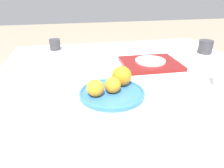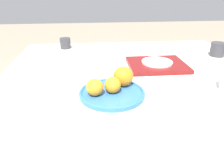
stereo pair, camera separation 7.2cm
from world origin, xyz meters
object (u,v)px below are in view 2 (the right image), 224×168
object	(u,v)px
orange_0	(95,87)
fruit_platter	(112,93)
orange_1	(113,85)
orange_2	(123,76)
cup_1	(218,49)
cup_0	(65,43)
serving_tray	(157,65)
side_plate	(157,62)

from	to	relation	value
orange_0	fruit_platter	bearing A→B (deg)	14.02
orange_1	orange_2	world-z (taller)	orange_2
fruit_platter	orange_1	xyz separation A→B (m)	(0.00, -0.00, 0.04)
fruit_platter	cup_1	xyz separation A→B (m)	(0.68, 0.45, 0.03)
orange_2	cup_0	world-z (taller)	orange_2
cup_1	orange_2	bearing A→B (deg)	-148.24
cup_0	serving_tray	bearing A→B (deg)	-38.05
serving_tray	side_plate	xyz separation A→B (m)	(0.00, 0.00, 0.02)
fruit_platter	side_plate	xyz separation A→B (m)	(0.27, 0.30, 0.01)
fruit_platter	orange_2	distance (m)	0.09
fruit_platter	serving_tray	size ratio (longest dim) A/B	0.87
cup_0	cup_1	distance (m)	0.97
cup_1	cup_0	bearing A→B (deg)	164.45
fruit_platter	orange_2	xyz separation A→B (m)	(0.05, 0.06, 0.04)
orange_0	cup_0	world-z (taller)	orange_0
fruit_platter	orange_0	bearing A→B (deg)	-165.98
cup_0	cup_1	size ratio (longest dim) A/B	0.82
orange_0	serving_tray	xyz separation A→B (m)	(0.34, 0.32, -0.04)
orange_0	orange_2	bearing A→B (deg)	32.05
fruit_platter	orange_1	size ratio (longest dim) A/B	4.07
cup_0	cup_1	xyz separation A→B (m)	(0.93, -0.26, 0.01)
orange_1	side_plate	distance (m)	0.41
side_plate	cup_0	xyz separation A→B (m)	(-0.52, 0.40, 0.01)
orange_1	serving_tray	bearing A→B (deg)	48.92
serving_tray	fruit_platter	bearing A→B (deg)	-131.47
fruit_platter	side_plate	world-z (taller)	side_plate
orange_2	orange_1	bearing A→B (deg)	-129.93
fruit_platter	orange_1	bearing A→B (deg)	-32.05
orange_2	side_plate	world-z (taller)	orange_2
orange_2	serving_tray	bearing A→B (deg)	48.65
orange_0	serving_tray	size ratio (longest dim) A/B	0.22
fruit_platter	orange_2	size ratio (longest dim) A/B	3.16
cup_1	side_plate	bearing A→B (deg)	-160.76
orange_0	serving_tray	distance (m)	0.47
orange_2	serving_tray	distance (m)	0.33
orange_0	orange_1	xyz separation A→B (m)	(0.07, 0.02, -0.00)
orange_1	cup_0	world-z (taller)	orange_1
orange_2	side_plate	bearing A→B (deg)	48.65
orange_0	orange_1	size ratio (longest dim) A/B	1.03
side_plate	orange_0	bearing A→B (deg)	-136.33
fruit_platter	serving_tray	xyz separation A→B (m)	(0.27, 0.30, -0.00)
orange_1	orange_0	bearing A→B (deg)	-167.58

